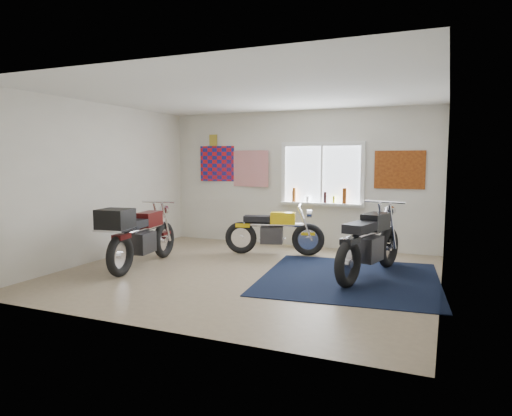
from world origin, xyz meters
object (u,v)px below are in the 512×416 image
at_px(navy_rug, 350,278).
at_px(black_chrome_bike, 370,244).
at_px(yellow_triumph, 274,232).
at_px(maroon_tourer, 138,235).

xyz_separation_m(navy_rug, black_chrome_bike, (0.24, 0.25, 0.48)).
relative_size(navy_rug, black_chrome_bike, 1.23).
height_order(navy_rug, yellow_triumph, yellow_triumph).
bearing_deg(maroon_tourer, yellow_triumph, -47.67).
bearing_deg(black_chrome_bike, yellow_triumph, 77.19).
relative_size(navy_rug, maroon_tourer, 1.28).
distance_m(navy_rug, yellow_triumph, 2.07).
bearing_deg(yellow_triumph, black_chrome_bike, -41.09).
bearing_deg(maroon_tourer, navy_rug, -85.33).
bearing_deg(black_chrome_bike, navy_rug, 150.85).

